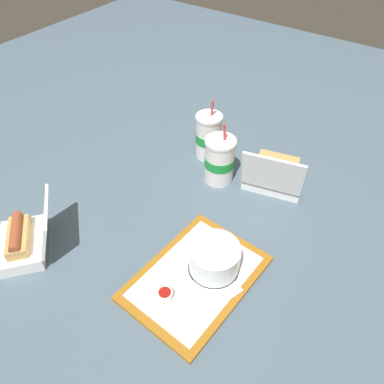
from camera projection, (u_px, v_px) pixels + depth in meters
name	position (u px, v px, depth m)	size (l,w,h in m)	color
ground_plane	(185.00, 203.00, 1.21)	(3.20, 3.20, 0.00)	#4C6070
food_tray	(196.00, 277.00, 1.00)	(0.39, 0.28, 0.01)	#A56619
cake_container	(214.00, 259.00, 0.99)	(0.14, 0.14, 0.08)	black
ketchup_cup	(165.00, 295.00, 0.94)	(0.04, 0.04, 0.02)	white
napkin_stack	(216.00, 287.00, 0.97)	(0.10, 0.10, 0.00)	white
plastic_fork	(165.00, 288.00, 0.97)	(0.11, 0.01, 0.01)	white
clamshell_hotdog_right	(24.00, 240.00, 1.05)	(0.24, 0.24, 0.16)	white
clamshell_sandwich_back	(275.00, 174.00, 1.24)	(0.23, 0.23, 0.19)	white
soda_cup_back	(209.00, 136.00, 1.33)	(0.09, 0.09, 0.23)	white
soda_cup_corner	(220.00, 160.00, 1.24)	(0.10, 0.10, 0.22)	white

